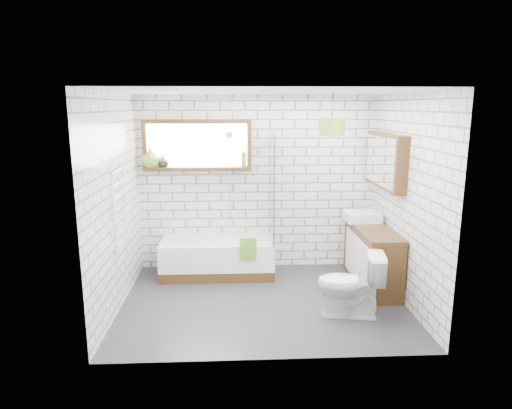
{
  "coord_description": "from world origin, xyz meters",
  "views": [
    {
      "loc": [
        -0.34,
        -5.18,
        2.34
      ],
      "look_at": [
        -0.07,
        0.25,
        1.16
      ],
      "focal_mm": 32.0,
      "sensor_mm": 36.0,
      "label": 1
    }
  ],
  "objects_px": {
    "basin": "(362,216)",
    "bathtub": "(218,257)",
    "vanity": "(372,256)",
    "pendant": "(332,126)",
    "toilet": "(350,284)"
  },
  "relations": [
    {
      "from": "pendant",
      "to": "toilet",
      "type": "bearing_deg",
      "value": -81.97
    },
    {
      "from": "toilet",
      "to": "pendant",
      "type": "distance_m",
      "value": 1.88
    },
    {
      "from": "pendant",
      "to": "basin",
      "type": "bearing_deg",
      "value": 40.73
    },
    {
      "from": "pendant",
      "to": "vanity",
      "type": "bearing_deg",
      "value": 14.05
    },
    {
      "from": "basin",
      "to": "pendant",
      "type": "relative_size",
      "value": 1.48
    },
    {
      "from": "pendant",
      "to": "bathtub",
      "type": "bearing_deg",
      "value": 156.46
    },
    {
      "from": "basin",
      "to": "pendant",
      "type": "xyz_separation_m",
      "value": [
        -0.57,
        -0.49,
        1.24
      ]
    },
    {
      "from": "bathtub",
      "to": "basin",
      "type": "distance_m",
      "value": 2.09
    },
    {
      "from": "vanity",
      "to": "toilet",
      "type": "xyz_separation_m",
      "value": [
        -0.52,
        -0.9,
        -0.02
      ]
    },
    {
      "from": "toilet",
      "to": "pendant",
      "type": "bearing_deg",
      "value": -162.84
    },
    {
      "from": "bathtub",
      "to": "pendant",
      "type": "bearing_deg",
      "value": -23.54
    },
    {
      "from": "bathtub",
      "to": "pendant",
      "type": "height_order",
      "value": "pendant"
    },
    {
      "from": "basin",
      "to": "bathtub",
      "type": "bearing_deg",
      "value": 176.12
    },
    {
      "from": "bathtub",
      "to": "vanity",
      "type": "distance_m",
      "value": 2.12
    },
    {
      "from": "bathtub",
      "to": "vanity",
      "type": "bearing_deg",
      "value": -12.78
    }
  ]
}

